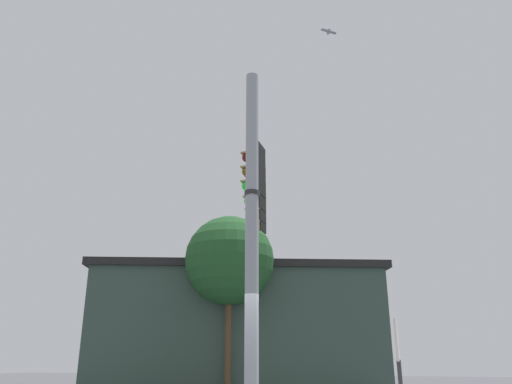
{
  "coord_description": "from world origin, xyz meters",
  "views": [
    {
      "loc": [
        -8.38,
        -2.77,
        1.41
      ],
      "look_at": [
        3.05,
        0.9,
        5.49
      ],
      "focal_mm": 34.58,
      "sensor_mm": 36.0,
      "label": 1
    }
  ],
  "objects_px": {
    "traffic_light_arm_end": "(257,212)",
    "street_name_sign": "(252,198)",
    "traffic_light_mid_inner": "(255,187)",
    "traffic_light_nearest_pole": "(254,171)",
    "traffic_light_mid_outer": "(256,200)",
    "bird_flying": "(329,32)",
    "historical_marker": "(398,360)"
  },
  "relations": [
    {
      "from": "traffic_light_arm_end",
      "to": "street_name_sign",
      "type": "distance_m",
      "value": 4.89
    },
    {
      "from": "traffic_light_mid_inner",
      "to": "traffic_light_nearest_pole",
      "type": "bearing_deg",
      "value": -163.57
    },
    {
      "from": "traffic_light_mid_inner",
      "to": "traffic_light_arm_end",
      "type": "bearing_deg",
      "value": 16.43
    },
    {
      "from": "traffic_light_mid_outer",
      "to": "street_name_sign",
      "type": "xyz_separation_m",
      "value": [
        -3.48,
        -1.05,
        -1.12
      ]
    },
    {
      "from": "traffic_light_nearest_pole",
      "to": "traffic_light_mid_inner",
      "type": "relative_size",
      "value": 1.0
    },
    {
      "from": "traffic_light_mid_inner",
      "to": "street_name_sign",
      "type": "distance_m",
      "value": 2.76
    },
    {
      "from": "traffic_light_arm_end",
      "to": "bird_flying",
      "type": "distance_m",
      "value": 5.44
    },
    {
      "from": "traffic_light_nearest_pole",
      "to": "traffic_light_mid_outer",
      "type": "height_order",
      "value": "same"
    },
    {
      "from": "traffic_light_nearest_pole",
      "to": "historical_marker",
      "type": "distance_m",
      "value": 4.98
    },
    {
      "from": "traffic_light_arm_end",
      "to": "bird_flying",
      "type": "height_order",
      "value": "bird_flying"
    },
    {
      "from": "traffic_light_arm_end",
      "to": "street_name_sign",
      "type": "bearing_deg",
      "value": -163.34
    },
    {
      "from": "bird_flying",
      "to": "historical_marker",
      "type": "relative_size",
      "value": 0.19
    },
    {
      "from": "traffic_light_mid_inner",
      "to": "bird_flying",
      "type": "relative_size",
      "value": 3.18
    },
    {
      "from": "street_name_sign",
      "to": "historical_marker",
      "type": "distance_m",
      "value": 4.08
    },
    {
      "from": "traffic_light_mid_inner",
      "to": "traffic_light_mid_outer",
      "type": "distance_m",
      "value": 1.12
    },
    {
      "from": "traffic_light_mid_outer",
      "to": "bird_flying",
      "type": "xyz_separation_m",
      "value": [
        -0.79,
        -2.34,
        4.36
      ]
    },
    {
      "from": "traffic_light_arm_end",
      "to": "traffic_light_mid_outer",
      "type": "bearing_deg",
      "value": -163.57
    },
    {
      "from": "traffic_light_mid_outer",
      "to": "bird_flying",
      "type": "relative_size",
      "value": 3.18
    },
    {
      "from": "traffic_light_arm_end",
      "to": "bird_flying",
      "type": "bearing_deg",
      "value": -125.11
    },
    {
      "from": "traffic_light_mid_inner",
      "to": "traffic_light_mid_outer",
      "type": "relative_size",
      "value": 1.0
    },
    {
      "from": "traffic_light_mid_outer",
      "to": "bird_flying",
      "type": "height_order",
      "value": "bird_flying"
    },
    {
      "from": "historical_marker",
      "to": "traffic_light_arm_end",
      "type": "bearing_deg",
      "value": 49.95
    },
    {
      "from": "traffic_light_mid_inner",
      "to": "street_name_sign",
      "type": "bearing_deg",
      "value": -163.13
    },
    {
      "from": "traffic_light_arm_end",
      "to": "street_name_sign",
      "type": "relative_size",
      "value": 1.14
    },
    {
      "from": "traffic_light_nearest_pole",
      "to": "street_name_sign",
      "type": "xyz_separation_m",
      "value": [
        -1.34,
        -0.41,
        -1.12
      ]
    },
    {
      "from": "traffic_light_nearest_pole",
      "to": "street_name_sign",
      "type": "height_order",
      "value": "traffic_light_nearest_pole"
    },
    {
      "from": "traffic_light_mid_outer",
      "to": "traffic_light_nearest_pole",
      "type": "bearing_deg",
      "value": -163.57
    },
    {
      "from": "traffic_light_nearest_pole",
      "to": "historical_marker",
      "type": "height_order",
      "value": "traffic_light_nearest_pole"
    },
    {
      "from": "traffic_light_mid_inner",
      "to": "traffic_light_mid_outer",
      "type": "height_order",
      "value": "same"
    },
    {
      "from": "street_name_sign",
      "to": "traffic_light_nearest_pole",
      "type": "bearing_deg",
      "value": 17.23
    },
    {
      "from": "traffic_light_arm_end",
      "to": "bird_flying",
      "type": "relative_size",
      "value": 3.18
    },
    {
      "from": "traffic_light_mid_inner",
      "to": "traffic_light_mid_outer",
      "type": "xyz_separation_m",
      "value": [
        1.07,
        0.32,
        0.0
      ]
    }
  ]
}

